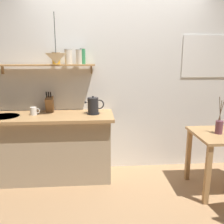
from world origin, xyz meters
The scene contains 9 objects.
ground_plane centered at (0.00, 0.00, 0.00)m, with size 14.00×14.00×0.00m, color #A87F56.
back_wall centered at (0.21, 0.65, 1.35)m, with size 6.80×0.11×2.70m.
kitchen_counter centered at (-1.00, 0.32, 0.46)m, with size 1.83×0.63×0.91m.
wall_shelf centered at (-0.78, 0.49, 1.61)m, with size 1.30×0.20×0.34m.
twig_vase centered at (1.17, -0.15, 0.84)m, with size 0.09×0.09×0.46m.
electric_kettle centered at (-0.34, 0.32, 1.02)m, with size 0.26×0.17×0.25m.
knife_block centered at (-0.95, 0.48, 1.02)m, with size 0.10×0.17×0.29m.
coffee_mug_by_sink centered at (-1.13, 0.32, 0.96)m, with size 0.13×0.08×0.10m.
pendant_lamp centered at (-0.79, 0.23, 1.65)m, with size 0.27×0.27×0.60m.
Camera 1 is at (-0.34, -2.91, 1.70)m, focal length 39.55 mm.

